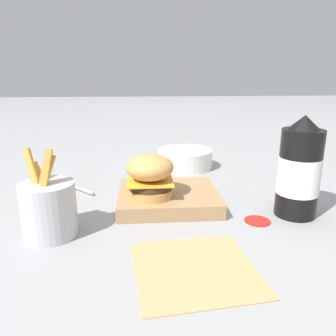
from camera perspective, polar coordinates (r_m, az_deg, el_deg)
ground_plane at (r=0.76m, az=-2.39°, el=-4.33°), size 6.00×6.00×0.00m
serving_board at (r=0.69m, az=0.00°, el=-5.15°), size 0.20×0.18×0.03m
burger at (r=0.65m, az=-3.17°, el=-1.28°), size 0.09×0.09×0.08m
ketchup_bottle at (r=0.66m, az=21.86°, el=-0.53°), size 0.08×0.08×0.19m
fries_basket at (r=0.58m, az=-20.05°, el=-6.55°), size 0.09×0.09×0.15m
side_bowl at (r=0.95m, az=2.95°, el=1.74°), size 0.16×0.16×0.05m
spoon at (r=0.85m, az=-17.89°, el=-2.40°), size 0.13×0.13×0.01m
ketchup_puddle at (r=0.64m, az=15.30°, el=-8.81°), size 0.05×0.05×0.00m
parchment_square at (r=0.48m, az=4.65°, el=-17.00°), size 0.19×0.19×0.00m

